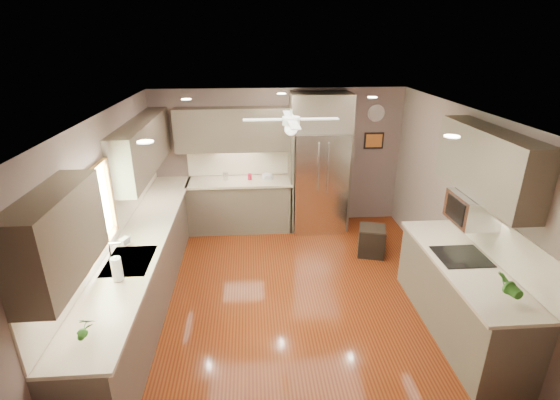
{
  "coord_description": "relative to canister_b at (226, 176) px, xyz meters",
  "views": [
    {
      "loc": [
        -0.5,
        -4.66,
        3.33
      ],
      "look_at": [
        -0.11,
        0.6,
        1.19
      ],
      "focal_mm": 26.0,
      "sensor_mm": 36.0,
      "label": 1
    }
  ],
  "objects": [
    {
      "name": "floor",
      "position": [
        0.96,
        -2.24,
        -1.01
      ],
      "size": [
        5.0,
        5.0,
        0.0
      ],
      "primitive_type": "plane",
      "color": "#4F190A",
      "rests_on": "ground"
    },
    {
      "name": "ceiling",
      "position": [
        0.96,
        -2.24,
        1.49
      ],
      "size": [
        5.0,
        5.0,
        0.0
      ],
      "primitive_type": "plane",
      "rotation": [
        3.14,
        0.0,
        0.0
      ],
      "color": "white",
      "rests_on": "ground"
    },
    {
      "name": "wall_back",
      "position": [
        0.96,
        0.26,
        0.24
      ],
      "size": [
        4.5,
        0.0,
        4.5
      ],
      "primitive_type": "plane",
      "rotation": [
        1.57,
        0.0,
        0.0
      ],
      "color": "#695650",
      "rests_on": "ground"
    },
    {
      "name": "wall_front",
      "position": [
        0.96,
        -4.74,
        0.24
      ],
      "size": [
        4.5,
        0.0,
        4.5
      ],
      "primitive_type": "plane",
      "rotation": [
        -1.57,
        0.0,
        0.0
      ],
      "color": "#695650",
      "rests_on": "ground"
    },
    {
      "name": "wall_left",
      "position": [
        -1.29,
        -2.24,
        0.24
      ],
      "size": [
        0.0,
        5.0,
        5.0
      ],
      "primitive_type": "plane",
      "rotation": [
        1.57,
        0.0,
        1.57
      ],
      "color": "#695650",
      "rests_on": "ground"
    },
    {
      "name": "wall_right",
      "position": [
        3.21,
        -2.24,
        0.24
      ],
      "size": [
        0.0,
        5.0,
        5.0
      ],
      "primitive_type": "plane",
      "rotation": [
        1.57,
        0.0,
        -1.57
      ],
      "color": "#695650",
      "rests_on": "ground"
    },
    {
      "name": "canister_b",
      "position": [
        0.0,
        0.0,
        0.0
      ],
      "size": [
        0.1,
        0.1,
        0.14
      ],
      "primitive_type": "cylinder",
      "rotation": [
        0.0,
        0.0,
        0.08
      ],
      "color": "silver",
      "rests_on": "back_run"
    },
    {
      "name": "canister_d",
      "position": [
        0.43,
        -0.03,
        -0.01
      ],
      "size": [
        0.08,
        0.08,
        0.11
      ],
      "primitive_type": "cylinder",
      "rotation": [
        0.0,
        0.0,
        -0.19
      ],
      "color": "maroon",
      "rests_on": "back_run"
    },
    {
      "name": "soap_bottle",
      "position": [
        -1.1,
        -2.4,
        0.02
      ],
      "size": [
        0.11,
        0.11,
        0.18
      ],
      "primitive_type": "imported",
      "rotation": [
        0.0,
        0.0,
        -0.43
      ],
      "color": "white",
      "rests_on": "left_run"
    },
    {
      "name": "potted_plant_left",
      "position": [
        -0.98,
        -4.06,
        0.06
      ],
      "size": [
        0.15,
        0.11,
        0.26
      ],
      "primitive_type": "imported",
      "rotation": [
        0.0,
        0.0,
        0.1
      ],
      "color": "#275D1A",
      "rests_on": "left_run"
    },
    {
      "name": "potted_plant_right",
      "position": [
        2.89,
        -3.77,
        0.09
      ],
      "size": [
        0.2,
        0.17,
        0.32
      ],
      "primitive_type": "imported",
      "rotation": [
        0.0,
        0.0,
        0.16
      ],
      "color": "#275D1A",
      "rests_on": "right_run"
    },
    {
      "name": "bowl",
      "position": [
        0.74,
        -0.06,
        -0.04
      ],
      "size": [
        0.21,
        0.21,
        0.05
      ],
      "primitive_type": "imported",
      "rotation": [
        0.0,
        0.0,
        -0.03
      ],
      "color": "beige",
      "rests_on": "back_run"
    },
    {
      "name": "left_run",
      "position": [
        -0.99,
        -2.09,
        -0.53
      ],
      "size": [
        0.65,
        4.7,
        1.45
      ],
      "color": "#4D4438",
      "rests_on": "ground"
    },
    {
      "name": "back_run",
      "position": [
        0.24,
        -0.04,
        -0.53
      ],
      "size": [
        1.85,
        0.65,
        1.45
      ],
      "color": "#4D4438",
      "rests_on": "ground"
    },
    {
      "name": "uppers",
      "position": [
        0.22,
        -1.53,
        0.86
      ],
      "size": [
        4.5,
        4.7,
        0.95
      ],
      "color": "#4D4438",
      "rests_on": "wall_left"
    },
    {
      "name": "window",
      "position": [
        -1.26,
        -2.74,
        0.54
      ],
      "size": [
        0.05,
        1.12,
        0.92
      ],
      "color": "#BFF2B2",
      "rests_on": "wall_left"
    },
    {
      "name": "sink",
      "position": [
        -0.97,
        -2.74,
        -0.1
      ],
      "size": [
        0.5,
        0.7,
        0.32
      ],
      "color": "silver",
      "rests_on": "left_run"
    },
    {
      "name": "refrigerator",
      "position": [
        1.66,
        -0.08,
        0.18
      ],
      "size": [
        1.06,
        0.75,
        2.45
      ],
      "color": "silver",
      "rests_on": "ground"
    },
    {
      "name": "right_run",
      "position": [
        2.89,
        -3.04,
        -0.53
      ],
      "size": [
        0.7,
        2.2,
        1.45
      ],
      "color": "#4D4438",
      "rests_on": "ground"
    },
    {
      "name": "microwave",
      "position": [
        2.99,
        -2.79,
        0.47
      ],
      "size": [
        0.43,
        0.55,
        0.34
      ],
      "color": "silver",
      "rests_on": "wall_right"
    },
    {
      "name": "ceiling_fan",
      "position": [
        0.96,
        -1.94,
        1.32
      ],
      "size": [
        1.18,
        1.18,
        0.32
      ],
      "color": "white",
      "rests_on": "ceiling"
    },
    {
      "name": "recessed_lights",
      "position": [
        0.92,
        -1.84,
        1.48
      ],
      "size": [
        2.84,
        3.14,
        0.01
      ],
      "color": "white",
      "rests_on": "ceiling"
    },
    {
      "name": "wall_clock",
      "position": [
        2.71,
        0.24,
        1.04
      ],
      "size": [
        0.3,
        0.03,
        0.3
      ],
      "color": "white",
      "rests_on": "wall_back"
    },
    {
      "name": "framed_print",
      "position": [
        2.71,
        0.24,
        0.54
      ],
      "size": [
        0.36,
        0.03,
        0.3
      ],
      "color": "black",
      "rests_on": "wall_back"
    },
    {
      "name": "stool",
      "position": [
        2.38,
        -1.17,
        -0.77
      ],
      "size": [
        0.51,
        0.51,
        0.49
      ],
      "color": "black",
      "rests_on": "ground"
    },
    {
      "name": "paper_towel",
      "position": [
        -0.96,
        -3.15,
        0.07
      ],
      "size": [
        0.11,
        0.11,
        0.27
      ],
      "color": "white",
      "rests_on": "left_run"
    }
  ]
}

